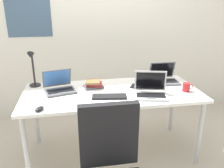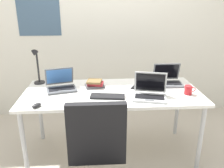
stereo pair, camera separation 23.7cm
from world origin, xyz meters
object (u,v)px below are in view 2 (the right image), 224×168
object	(u,v)px
book_stack	(95,84)
cell_phone	(135,87)
laptop_back_right	(168,80)
laptop_by_keyboard	(150,93)
computer_mouse	(37,105)
laptop_near_mouse	(61,85)
pill_bottle	(143,79)
desk_lamp	(37,67)
external_keyboard	(108,96)
coffee_mug	(188,90)

from	to	relation	value
book_stack	cell_phone	bearing A→B (deg)	-5.30
laptop_back_right	laptop_by_keyboard	size ratio (longest dim) A/B	0.85
laptop_back_right	computer_mouse	xyz separation A→B (m)	(-1.32, -0.51, -0.03)
cell_phone	laptop_near_mouse	bearing A→B (deg)	-150.65
pill_bottle	laptop_back_right	bearing A→B (deg)	-11.55
cell_phone	pill_bottle	world-z (taller)	pill_bottle
desk_lamp	pill_bottle	world-z (taller)	desk_lamp
cell_phone	book_stack	distance (m)	0.44
cell_phone	book_stack	world-z (taller)	book_stack
computer_mouse	external_keyboard	bearing A→B (deg)	48.53
external_keyboard	cell_phone	distance (m)	0.40
laptop_near_mouse	external_keyboard	bearing A→B (deg)	-28.06
pill_bottle	book_stack	bearing A→B (deg)	-170.01
laptop_by_keyboard	cell_phone	size ratio (longest dim) A/B	2.65
computer_mouse	book_stack	size ratio (longest dim) A/B	0.44
laptop_back_right	coffee_mug	distance (m)	0.33
laptop_by_keyboard	cell_phone	xyz separation A→B (m)	(-0.09, 0.28, -0.04)
laptop_near_mouse	coffee_mug	bearing A→B (deg)	-10.12
pill_bottle	computer_mouse	bearing A→B (deg)	-151.80
laptop_back_right	computer_mouse	distance (m)	1.42
laptop_by_keyboard	external_keyboard	world-z (taller)	laptop_by_keyboard
pill_bottle	coffee_mug	bearing A→B (deg)	-43.89
laptop_by_keyboard	computer_mouse	xyz separation A→B (m)	(-1.04, -0.15, -0.03)
desk_lamp	cell_phone	world-z (taller)	desk_lamp
laptop_back_right	pill_bottle	xyz separation A→B (m)	(-0.27, 0.05, -0.00)
book_stack	pill_bottle	bearing A→B (deg)	9.99
laptop_by_keyboard	laptop_near_mouse	xyz separation A→B (m)	(-0.88, 0.28, -0.00)
desk_lamp	cell_phone	bearing A→B (deg)	-9.50
book_stack	external_keyboard	bearing A→B (deg)	-67.58
laptop_near_mouse	cell_phone	world-z (taller)	laptop_near_mouse
external_keyboard	desk_lamp	bearing A→B (deg)	158.03
laptop_by_keyboard	laptop_near_mouse	bearing A→B (deg)	162.26
computer_mouse	pill_bottle	bearing A→B (deg)	61.07
desk_lamp	coffee_mug	size ratio (longest dim) A/B	3.54
laptop_back_right	computer_mouse	world-z (taller)	laptop_back_right
external_keyboard	computer_mouse	xyz separation A→B (m)	(-0.63, -0.18, 0.01)
coffee_mug	laptop_near_mouse	bearing A→B (deg)	169.88
pill_bottle	coffee_mug	world-z (taller)	coffee_mug
computer_mouse	cell_phone	xyz separation A→B (m)	(0.95, 0.43, -0.01)
laptop_back_right	cell_phone	world-z (taller)	laptop_back_right
cell_phone	book_stack	bearing A→B (deg)	-155.90
external_keyboard	book_stack	world-z (taller)	book_stack
external_keyboard	pill_bottle	size ratio (longest dim) A/B	4.18
external_keyboard	laptop_by_keyboard	bearing A→B (deg)	4.06
laptop_back_right	laptop_near_mouse	world-z (taller)	laptop_back_right
cell_phone	laptop_back_right	bearing A→B (deg)	41.73
external_keyboard	pill_bottle	xyz separation A→B (m)	(0.43, 0.39, 0.03)
desk_lamp	external_keyboard	xyz separation A→B (m)	(0.75, -0.43, -0.19)
laptop_near_mouse	coffee_mug	size ratio (longest dim) A/B	3.14
desk_lamp	laptop_near_mouse	distance (m)	0.36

